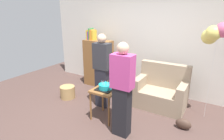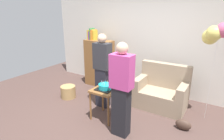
{
  "view_description": "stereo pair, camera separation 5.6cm",
  "coord_description": "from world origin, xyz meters",
  "px_view_note": "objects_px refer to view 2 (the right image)",
  "views": [
    {
      "loc": [
        1.69,
        -2.55,
        2.1
      ],
      "look_at": [
        -0.16,
        0.5,
        0.95
      ],
      "focal_mm": 30.15,
      "sensor_mm": 36.0,
      "label": 1
    },
    {
      "loc": [
        1.73,
        -2.53,
        2.1
      ],
      "look_at": [
        -0.16,
        0.5,
        0.95
      ],
      "focal_mm": 30.15,
      "sensor_mm": 36.0,
      "label": 2
    }
  ],
  "objects_px": {
    "side_table": "(105,94)",
    "person_holding_cake": "(121,90)",
    "wicker_basket": "(68,92)",
    "bookshelf": "(99,62)",
    "person_blowing_candles": "(103,71)",
    "birthday_cake": "(105,87)",
    "couch": "(161,92)",
    "balloon_bunch": "(218,33)",
    "handbag": "(183,125)"
  },
  "relations": [
    {
      "from": "person_holding_cake",
      "to": "balloon_bunch",
      "type": "height_order",
      "value": "balloon_bunch"
    },
    {
      "from": "handbag",
      "to": "side_table",
      "type": "bearing_deg",
      "value": -163.56
    },
    {
      "from": "side_table",
      "to": "wicker_basket",
      "type": "relative_size",
      "value": 1.74
    },
    {
      "from": "side_table",
      "to": "handbag",
      "type": "xyz_separation_m",
      "value": [
        1.43,
        0.42,
        -0.43
      ]
    },
    {
      "from": "bookshelf",
      "to": "wicker_basket",
      "type": "height_order",
      "value": "bookshelf"
    },
    {
      "from": "couch",
      "to": "wicker_basket",
      "type": "bearing_deg",
      "value": -159.37
    },
    {
      "from": "bookshelf",
      "to": "birthday_cake",
      "type": "relative_size",
      "value": 5.05
    },
    {
      "from": "couch",
      "to": "balloon_bunch",
      "type": "distance_m",
      "value": 1.64
    },
    {
      "from": "bookshelf",
      "to": "person_blowing_candles",
      "type": "distance_m",
      "value": 1.28
    },
    {
      "from": "birthday_cake",
      "to": "person_holding_cake",
      "type": "relative_size",
      "value": 0.2
    },
    {
      "from": "wicker_basket",
      "to": "couch",
      "type": "bearing_deg",
      "value": 20.63
    },
    {
      "from": "handbag",
      "to": "balloon_bunch",
      "type": "distance_m",
      "value": 1.75
    },
    {
      "from": "wicker_basket",
      "to": "balloon_bunch",
      "type": "xyz_separation_m",
      "value": [
        3.0,
        0.78,
        1.56
      ]
    },
    {
      "from": "couch",
      "to": "side_table",
      "type": "bearing_deg",
      "value": -126.56
    },
    {
      "from": "birthday_cake",
      "to": "person_holding_cake",
      "type": "distance_m",
      "value": 0.61
    },
    {
      "from": "side_table",
      "to": "person_blowing_candles",
      "type": "bearing_deg",
      "value": 130.01
    },
    {
      "from": "person_blowing_candles",
      "to": "side_table",
      "type": "bearing_deg",
      "value": -56.5
    },
    {
      "from": "birthday_cake",
      "to": "wicker_basket",
      "type": "relative_size",
      "value": 0.89
    },
    {
      "from": "side_table",
      "to": "birthday_cake",
      "type": "height_order",
      "value": "birthday_cake"
    },
    {
      "from": "couch",
      "to": "bookshelf",
      "type": "xyz_separation_m",
      "value": [
        -1.93,
        0.31,
        0.33
      ]
    },
    {
      "from": "birthday_cake",
      "to": "person_holding_cake",
      "type": "height_order",
      "value": "person_holding_cake"
    },
    {
      "from": "birthday_cake",
      "to": "person_holding_cake",
      "type": "bearing_deg",
      "value": -28.95
    },
    {
      "from": "couch",
      "to": "person_holding_cake",
      "type": "distance_m",
      "value": 1.46
    },
    {
      "from": "bookshelf",
      "to": "side_table",
      "type": "height_order",
      "value": "bookshelf"
    },
    {
      "from": "person_holding_cake",
      "to": "bookshelf",
      "type": "bearing_deg",
      "value": -23.09
    },
    {
      "from": "bookshelf",
      "to": "person_blowing_candles",
      "type": "bearing_deg",
      "value": -50.62
    },
    {
      "from": "couch",
      "to": "wicker_basket",
      "type": "height_order",
      "value": "couch"
    },
    {
      "from": "side_table",
      "to": "person_holding_cake",
      "type": "relative_size",
      "value": 0.38
    },
    {
      "from": "person_blowing_candles",
      "to": "balloon_bunch",
      "type": "distance_m",
      "value": 2.31
    },
    {
      "from": "couch",
      "to": "handbag",
      "type": "bearing_deg",
      "value": -45.37
    },
    {
      "from": "bookshelf",
      "to": "balloon_bunch",
      "type": "bearing_deg",
      "value": -6.36
    },
    {
      "from": "birthday_cake",
      "to": "bookshelf",
      "type": "bearing_deg",
      "value": 129.56
    },
    {
      "from": "bookshelf",
      "to": "side_table",
      "type": "bearing_deg",
      "value": -50.44
    },
    {
      "from": "wicker_basket",
      "to": "bookshelf",
      "type": "bearing_deg",
      "value": 81.46
    },
    {
      "from": "birthday_cake",
      "to": "handbag",
      "type": "bearing_deg",
      "value": 16.44
    },
    {
      "from": "person_holding_cake",
      "to": "handbag",
      "type": "relative_size",
      "value": 5.82
    },
    {
      "from": "side_table",
      "to": "wicker_basket",
      "type": "distance_m",
      "value": 1.38
    },
    {
      "from": "side_table",
      "to": "couch",
      "type": "bearing_deg",
      "value": 53.44
    },
    {
      "from": "birthday_cake",
      "to": "handbag",
      "type": "height_order",
      "value": "birthday_cake"
    },
    {
      "from": "couch",
      "to": "person_holding_cake",
      "type": "xyz_separation_m",
      "value": [
        -0.27,
        -1.35,
        0.49
      ]
    },
    {
      "from": "person_blowing_candles",
      "to": "bookshelf",
      "type": "bearing_deg",
      "value": 122.87
    },
    {
      "from": "birthday_cake",
      "to": "wicker_basket",
      "type": "bearing_deg",
      "value": 167.97
    },
    {
      "from": "birthday_cake",
      "to": "wicker_basket",
      "type": "xyz_separation_m",
      "value": [
        -1.3,
        0.28,
        -0.53
      ]
    },
    {
      "from": "wicker_basket",
      "to": "handbag",
      "type": "distance_m",
      "value": 2.73
    },
    {
      "from": "person_blowing_candles",
      "to": "handbag",
      "type": "relative_size",
      "value": 5.82
    },
    {
      "from": "side_table",
      "to": "person_blowing_candles",
      "type": "relative_size",
      "value": 0.38
    },
    {
      "from": "couch",
      "to": "balloon_bunch",
      "type": "bearing_deg",
      "value": -0.26
    },
    {
      "from": "bookshelf",
      "to": "wicker_basket",
      "type": "distance_m",
      "value": 1.23
    },
    {
      "from": "handbag",
      "to": "balloon_bunch",
      "type": "xyz_separation_m",
      "value": [
        0.27,
        0.64,
        1.61
      ]
    },
    {
      "from": "balloon_bunch",
      "to": "handbag",
      "type": "bearing_deg",
      "value": -112.86
    }
  ]
}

